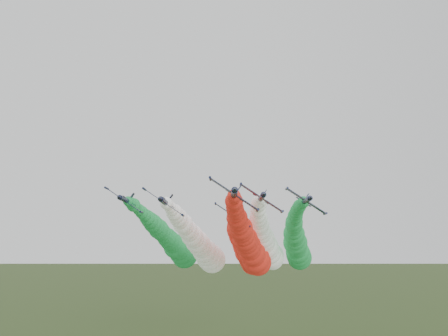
{
  "coord_description": "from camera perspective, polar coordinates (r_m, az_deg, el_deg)",
  "views": [
    {
      "loc": [
        -0.78,
        -82.27,
        36.32
      ],
      "look_at": [
        -1.49,
        6.95,
        52.62
      ],
      "focal_mm": 35.0,
      "sensor_mm": 36.0,
      "label": 1
    }
  ],
  "objects": [
    {
      "name": "jet_inner_right",
      "position": [
        129.01,
        5.54,
        -9.79
      ],
      "size": [
        15.69,
        68.83,
        19.48
      ],
      "rotation": [
        0.0,
        0.59,
        0.0
      ],
      "color": "#111734",
      "rests_on": "ground"
    },
    {
      "name": "jet_outer_right",
      "position": [
        138.64,
        9.46,
        -9.76
      ],
      "size": [
        16.22,
        69.36,
        20.01
      ],
      "rotation": [
        0.0,
        0.59,
        0.0
      ],
      "color": "#111734",
      "rests_on": "ground"
    },
    {
      "name": "jet_inner_left",
      "position": [
        133.13,
        -3.04,
        -10.14
      ],
      "size": [
        16.46,
        69.59,
        20.25
      ],
      "rotation": [
        0.0,
        0.59,
        0.0
      ],
      "color": "#111734",
      "rests_on": "ground"
    },
    {
      "name": "jet_trail",
      "position": [
        146.45,
        2.82,
        -10.7
      ],
      "size": [
        16.25,
        69.38,
        20.04
      ],
      "rotation": [
        0.0,
        0.59,
        0.0
      ],
      "color": "#111734",
      "rests_on": "ground"
    },
    {
      "name": "jet_outer_left",
      "position": [
        143.17,
        -6.79,
        -9.68
      ],
      "size": [
        16.62,
        69.75,
        20.41
      ],
      "rotation": [
        0.0,
        0.59,
        0.0
      ],
      "color": "#111734",
      "rests_on": "ground"
    },
    {
      "name": "jet_lead",
      "position": [
        116.95,
        3.33,
        -10.08
      ],
      "size": [
        16.14,
        69.27,
        19.93
      ],
      "rotation": [
        0.0,
        0.59,
        0.0
      ],
      "color": "#111734",
      "rests_on": "ground"
    }
  ]
}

